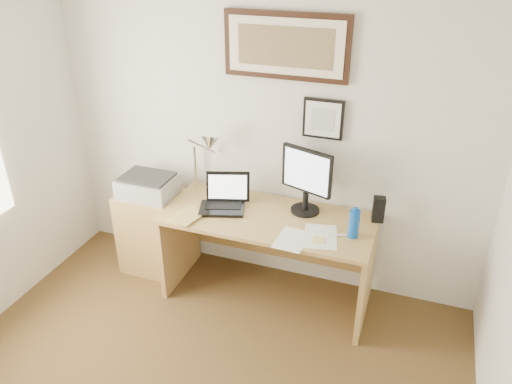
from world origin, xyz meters
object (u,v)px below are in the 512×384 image
at_px(side_cabinet, 152,231).
at_px(book, 178,213).
at_px(desk, 271,237).
at_px(lcd_monitor, 306,178).
at_px(water_bottle, 354,224).
at_px(laptop, 224,201).
at_px(printer, 148,186).

relative_size(side_cabinet, book, 2.81).
relative_size(desk, lcd_monitor, 3.08).
xyz_separation_m(water_bottle, desk, (-0.65, 0.15, -0.34)).
xyz_separation_m(water_bottle, book, (-1.31, -0.13, -0.10)).
height_order(book, desk, book).
distance_m(water_bottle, book, 1.32).
distance_m(side_cabinet, book, 0.62).
xyz_separation_m(laptop, lcd_monitor, (0.61, 0.14, 0.23)).
distance_m(lcd_monitor, printer, 1.32).
xyz_separation_m(book, printer, (-0.39, 0.22, 0.06)).
height_order(water_bottle, laptop, laptop).
xyz_separation_m(lcd_monitor, printer, (-1.29, -0.14, -0.22)).
bearing_deg(side_cabinet, printer, -47.50).
distance_m(laptop, printer, 0.68).
distance_m(desk, printer, 1.10).
height_order(side_cabinet, water_bottle, water_bottle).
bearing_deg(laptop, water_bottle, -4.72).
bearing_deg(desk, lcd_monitor, 18.89).
height_order(laptop, printer, laptop).
height_order(side_cabinet, laptop, laptop).
bearing_deg(side_cabinet, laptop, -2.10).
distance_m(laptop, lcd_monitor, 0.67).
bearing_deg(water_bottle, side_cabinet, 176.34).
relative_size(laptop, lcd_monitor, 0.76).
bearing_deg(book, lcd_monitor, 21.74).
xyz_separation_m(desk, lcd_monitor, (0.24, 0.08, 0.53)).
xyz_separation_m(side_cabinet, water_bottle, (1.72, -0.11, 0.49)).
distance_m(book, desk, 0.76).
height_order(water_bottle, book, water_bottle).
xyz_separation_m(water_bottle, printer, (-1.70, 0.09, -0.04)).
bearing_deg(book, printer, 150.04).
relative_size(desk, printer, 3.64).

